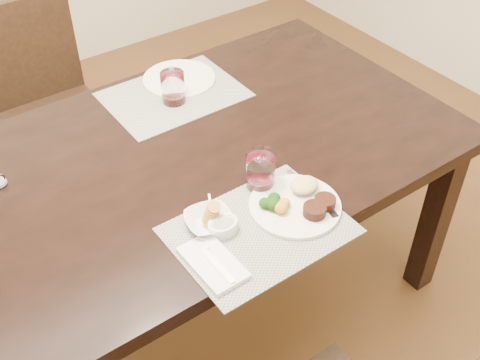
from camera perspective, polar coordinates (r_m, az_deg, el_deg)
ground_plane at (r=2.36m, az=-6.91°, el=-13.04°), size 4.50×4.50×0.00m
dining_table at (r=1.86m, az=-8.53°, el=-0.93°), size 2.00×1.00×0.75m
chair_far at (r=2.68m, az=-18.01°, el=7.42°), size 0.42×0.42×0.90m
placemat_near at (r=1.60m, az=1.84°, el=-4.78°), size 0.46×0.34×0.00m
placemat_far at (r=2.12m, az=-6.30°, el=8.04°), size 0.46×0.34×0.00m
dinner_plate at (r=1.67m, az=5.62°, el=-2.12°), size 0.26×0.26×0.05m
napkin_fork at (r=1.52m, az=-2.58°, el=-7.83°), size 0.11×0.19×0.02m
steak_knife at (r=1.69m, az=7.57°, el=-2.01°), size 0.05×0.24×0.01m
cracker_bowl at (r=1.61m, az=-2.97°, el=-3.84°), size 0.15×0.15×0.06m
sauce_ramekin at (r=1.59m, az=-1.64°, el=-4.36°), size 0.08×0.13×0.07m
wine_glass_near at (r=1.70m, az=1.97°, el=0.76°), size 0.08×0.08×0.11m
far_plate at (r=2.20m, az=-5.79°, el=9.51°), size 0.26×0.26×0.01m
wine_glass_far at (r=2.06m, az=-6.36°, el=8.58°), size 0.08×0.08×0.11m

